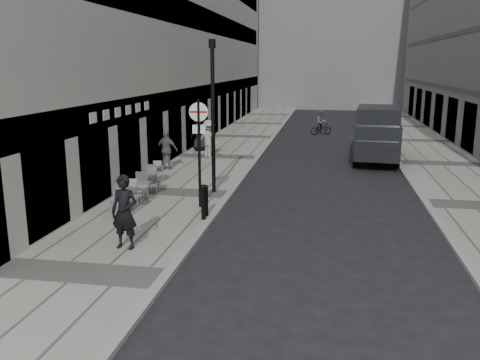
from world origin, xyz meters
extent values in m
plane|color=black|center=(0.00, 0.00, 0.00)|extent=(120.00, 120.00, 0.00)
cube|color=gray|center=(-2.00, 18.00, 0.06)|extent=(4.00, 60.00, 0.12)
cube|color=gray|center=(9.00, 18.00, 0.06)|extent=(4.00, 60.00, 0.12)
cube|color=slate|center=(1.50, 56.00, 11.00)|extent=(24.00, 16.00, 22.00)
imported|color=black|center=(-1.55, 4.39, 1.09)|extent=(0.75, 0.53, 1.94)
cylinder|color=black|center=(-0.60, 8.52, 1.91)|extent=(0.09, 0.09, 3.59)
cylinder|color=white|center=(-0.60, 8.52, 3.30)|extent=(0.62, 0.10, 0.61)
cube|color=#B21414|center=(-0.60, 8.50, 3.30)|extent=(0.56, 0.08, 0.06)
cube|color=white|center=(-0.60, 8.55, 2.73)|extent=(0.43, 0.07, 0.29)
cylinder|color=black|center=(-0.60, 10.61, 2.79)|extent=(0.14, 0.14, 5.34)
cylinder|color=black|center=(-0.60, 10.61, 5.50)|extent=(0.25, 0.25, 0.31)
cylinder|color=black|center=(-0.15, 7.54, 0.59)|extent=(0.12, 0.12, 0.94)
cylinder|color=black|center=(-0.15, 7.16, 0.64)|extent=(0.14, 0.14, 1.03)
cylinder|color=black|center=(4.93, 17.01, 0.42)|extent=(0.36, 0.86, 0.83)
cylinder|color=black|center=(6.76, 16.85, 0.42)|extent=(0.36, 0.86, 0.83)
cylinder|color=black|center=(5.24, 20.54, 0.42)|extent=(0.36, 0.86, 0.83)
cylinder|color=black|center=(7.07, 20.38, 0.42)|extent=(0.36, 0.86, 0.83)
cube|color=black|center=(6.08, 19.63, 1.62)|extent=(2.40, 3.92, 2.09)
cube|color=black|center=(5.84, 16.82, 1.30)|extent=(2.24, 2.05, 1.46)
cube|color=#1E2328|center=(5.77, 16.04, 1.72)|extent=(1.85, 0.52, 0.77)
imported|color=black|center=(3.07, 28.19, 0.40)|extent=(1.60, 1.11, 0.80)
imported|color=#5B5C61|center=(3.07, 28.19, 0.89)|extent=(0.90, 0.82, 1.51)
imported|color=slate|center=(-3.60, 14.32, 1.02)|extent=(1.10, 0.58, 1.79)
imported|color=#ABA69E|center=(-2.41, 17.53, 1.09)|extent=(1.44, 1.24, 1.93)
imported|color=black|center=(-3.43, 19.60, 1.10)|extent=(1.10, 0.88, 1.96)
cylinder|color=silver|center=(-2.80, 7.55, 0.14)|extent=(0.49, 0.49, 0.03)
cylinder|color=silver|center=(-2.80, 7.55, 0.54)|extent=(0.07, 0.07, 0.82)
cylinder|color=silver|center=(-2.80, 7.55, 0.95)|extent=(0.77, 0.77, 0.03)
cylinder|color=#AAAAAC|center=(-2.80, 9.47, 0.14)|extent=(0.50, 0.50, 0.03)
cylinder|color=#AAAAAC|center=(-2.80, 9.47, 0.55)|extent=(0.07, 0.07, 0.84)
cylinder|color=#AAAAAC|center=(-2.80, 9.47, 0.97)|extent=(0.79, 0.79, 0.03)
cylinder|color=silver|center=(-3.25, 11.57, 0.13)|extent=(0.42, 0.42, 0.03)
cylinder|color=silver|center=(-3.25, 11.57, 0.48)|extent=(0.06, 0.06, 0.70)
cylinder|color=silver|center=(-3.25, 11.57, 0.83)|extent=(0.66, 0.66, 0.03)
camera|label=1|loc=(3.51, -7.42, 4.80)|focal=38.00mm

